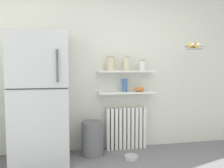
{
  "coord_description": "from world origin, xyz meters",
  "views": [
    {
      "loc": [
        -0.84,
        -1.58,
        1.28
      ],
      "look_at": [
        -0.2,
        1.6,
        1.05
      ],
      "focal_mm": 37.38,
      "sensor_mm": 36.0,
      "label": 1
    }
  ],
  "objects_px": {
    "shelf_bowl": "(140,89)",
    "trash_bin": "(92,138)",
    "storage_jar_0": "(111,64)",
    "hanging_fruit_basket": "(194,46)",
    "storage_jar_2": "(142,65)",
    "pet_food_bowl": "(131,157)",
    "storage_jar_1": "(127,64)",
    "refrigerator": "(41,98)",
    "vase": "(125,85)",
    "radiator": "(126,128)"
  },
  "relations": [
    {
      "from": "trash_bin",
      "to": "hanging_fruit_basket",
      "type": "relative_size",
      "value": 1.71
    },
    {
      "from": "storage_jar_2",
      "to": "shelf_bowl",
      "type": "distance_m",
      "value": 0.38
    },
    {
      "from": "storage_jar_0",
      "to": "trash_bin",
      "type": "xyz_separation_m",
      "value": [
        -0.3,
        -0.15,
        -1.09
      ]
    },
    {
      "from": "refrigerator",
      "to": "storage_jar_1",
      "type": "height_order",
      "value": "refrigerator"
    },
    {
      "from": "vase",
      "to": "shelf_bowl",
      "type": "bearing_deg",
      "value": 0.0
    },
    {
      "from": "radiator",
      "to": "pet_food_bowl",
      "type": "relative_size",
      "value": 3.36
    },
    {
      "from": "shelf_bowl",
      "to": "trash_bin",
      "type": "relative_size",
      "value": 0.31
    },
    {
      "from": "storage_jar_1",
      "to": "hanging_fruit_basket",
      "type": "height_order",
      "value": "hanging_fruit_basket"
    },
    {
      "from": "storage_jar_2",
      "to": "shelf_bowl",
      "type": "height_order",
      "value": "storage_jar_2"
    },
    {
      "from": "pet_food_bowl",
      "to": "hanging_fruit_basket",
      "type": "bearing_deg",
      "value": 2.39
    },
    {
      "from": "storage_jar_0",
      "to": "hanging_fruit_basket",
      "type": "relative_size",
      "value": 0.74
    },
    {
      "from": "storage_jar_2",
      "to": "trash_bin",
      "type": "height_order",
      "value": "storage_jar_2"
    },
    {
      "from": "storage_jar_1",
      "to": "trash_bin",
      "type": "bearing_deg",
      "value": -164.75
    },
    {
      "from": "radiator",
      "to": "hanging_fruit_basket",
      "type": "xyz_separation_m",
      "value": [
        0.91,
        -0.39,
        1.26
      ]
    },
    {
      "from": "storage_jar_0",
      "to": "storage_jar_2",
      "type": "height_order",
      "value": "storage_jar_0"
    },
    {
      "from": "refrigerator",
      "to": "storage_jar_2",
      "type": "distance_m",
      "value": 1.59
    },
    {
      "from": "refrigerator",
      "to": "storage_jar_1",
      "type": "bearing_deg",
      "value": 9.92
    },
    {
      "from": "radiator",
      "to": "vase",
      "type": "distance_m",
      "value": 0.68
    },
    {
      "from": "storage_jar_2",
      "to": "vase",
      "type": "xyz_separation_m",
      "value": [
        -0.28,
        0.0,
        -0.31
      ]
    },
    {
      "from": "storage_jar_2",
      "to": "shelf_bowl",
      "type": "bearing_deg",
      "value": 180.0
    },
    {
      "from": "storage_jar_0",
      "to": "storage_jar_1",
      "type": "distance_m",
      "value": 0.25
    },
    {
      "from": "trash_bin",
      "to": "storage_jar_0",
      "type": "bearing_deg",
      "value": 26.72
    },
    {
      "from": "hanging_fruit_basket",
      "to": "storage_jar_1",
      "type": "bearing_deg",
      "value": 158.31
    },
    {
      "from": "refrigerator",
      "to": "trash_bin",
      "type": "height_order",
      "value": "refrigerator"
    },
    {
      "from": "trash_bin",
      "to": "pet_food_bowl",
      "type": "relative_size",
      "value": 2.57
    },
    {
      "from": "storage_jar_1",
      "to": "storage_jar_0",
      "type": "bearing_deg",
      "value": 180.0
    },
    {
      "from": "hanging_fruit_basket",
      "to": "radiator",
      "type": "bearing_deg",
      "value": 156.7
    },
    {
      "from": "shelf_bowl",
      "to": "trash_bin",
      "type": "bearing_deg",
      "value": -168.81
    },
    {
      "from": "refrigerator",
      "to": "radiator",
      "type": "bearing_deg",
      "value": 11.24
    },
    {
      "from": "hanging_fruit_basket",
      "to": "storage_jar_0",
      "type": "bearing_deg",
      "value": 162.71
    },
    {
      "from": "radiator",
      "to": "trash_bin",
      "type": "height_order",
      "value": "radiator"
    },
    {
      "from": "storage_jar_2",
      "to": "pet_food_bowl",
      "type": "distance_m",
      "value": 1.38
    },
    {
      "from": "refrigerator",
      "to": "shelf_bowl",
      "type": "height_order",
      "value": "refrigerator"
    },
    {
      "from": "refrigerator",
      "to": "storage_jar_0",
      "type": "height_order",
      "value": "refrigerator"
    },
    {
      "from": "radiator",
      "to": "storage_jar_0",
      "type": "xyz_separation_m",
      "value": [
        -0.25,
        -0.03,
        1.01
      ]
    },
    {
      "from": "trash_bin",
      "to": "refrigerator",
      "type": "bearing_deg",
      "value": -174.36
    },
    {
      "from": "radiator",
      "to": "storage_jar_1",
      "type": "distance_m",
      "value": 1.01
    },
    {
      "from": "shelf_bowl",
      "to": "trash_bin",
      "type": "distance_m",
      "value": 1.04
    },
    {
      "from": "refrigerator",
      "to": "vase",
      "type": "xyz_separation_m",
      "value": [
        1.23,
        0.22,
        0.14
      ]
    },
    {
      "from": "pet_food_bowl",
      "to": "storage_jar_2",
      "type": "bearing_deg",
      "value": 54.38
    },
    {
      "from": "shelf_bowl",
      "to": "vase",
      "type": "bearing_deg",
      "value": 180.0
    },
    {
      "from": "storage_jar_1",
      "to": "hanging_fruit_basket",
      "type": "relative_size",
      "value": 0.74
    },
    {
      "from": "refrigerator",
      "to": "storage_jar_1",
      "type": "distance_m",
      "value": 1.36
    },
    {
      "from": "storage_jar_2",
      "to": "vase",
      "type": "height_order",
      "value": "storage_jar_2"
    },
    {
      "from": "storage_jar_1",
      "to": "storage_jar_2",
      "type": "bearing_deg",
      "value": -0.0
    },
    {
      "from": "pet_food_bowl",
      "to": "hanging_fruit_basket",
      "type": "xyz_separation_m",
      "value": [
        0.95,
        0.04,
        1.56
      ]
    },
    {
      "from": "storage_jar_0",
      "to": "storage_jar_2",
      "type": "distance_m",
      "value": 0.51
    },
    {
      "from": "trash_bin",
      "to": "vase",
      "type": "bearing_deg",
      "value": 16.02
    },
    {
      "from": "pet_food_bowl",
      "to": "hanging_fruit_basket",
      "type": "distance_m",
      "value": 1.83
    },
    {
      "from": "storage_jar_1",
      "to": "storage_jar_2",
      "type": "xyz_separation_m",
      "value": [
        0.25,
        -0.0,
        -0.02
      ]
    }
  ]
}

